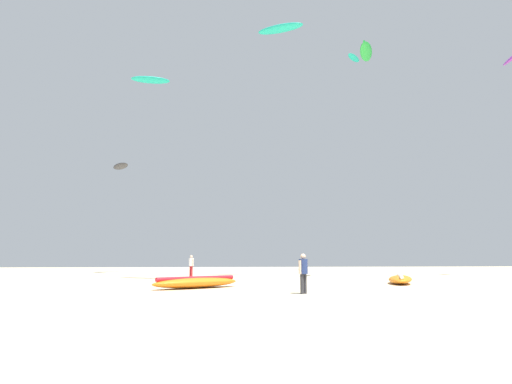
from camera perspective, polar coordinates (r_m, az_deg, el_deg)
ground_plane at (r=13.42m, az=8.53°, el=-14.73°), size 120.00×120.00×0.00m
person_foreground at (r=19.14m, az=6.07°, el=-9.93°), size 0.45×0.39×1.67m
person_midground at (r=36.06m, az=-8.29°, el=-9.12°), size 0.39×0.50×1.70m
kite_grounded_near at (r=22.70m, az=-7.63°, el=-11.41°), size 4.77×3.93×0.63m
kite_grounded_mid at (r=27.72m, az=17.95°, el=-10.56°), size 2.84×4.75×0.57m
kite_aloft_1 at (r=45.29m, az=-16.96°, el=3.18°), size 2.46×3.23×0.57m
kite_aloft_3 at (r=55.86m, az=12.39°, el=16.43°), size 2.38×2.54×0.46m
kite_aloft_4 at (r=48.75m, az=-13.34°, el=13.78°), size 4.02×1.53×0.66m
kite_aloft_6 at (r=39.85m, az=3.13°, el=20.16°), size 4.02×2.85×0.48m
kite_aloft_7 at (r=37.06m, az=13.91°, el=17.03°), size 2.29×3.43×0.68m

